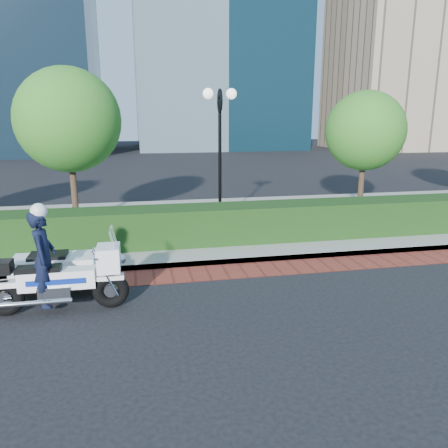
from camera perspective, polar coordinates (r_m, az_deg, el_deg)
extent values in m
plane|color=black|center=(8.86, -0.44, -9.72)|extent=(120.00, 120.00, 0.00)
cube|color=maroon|center=(10.23, -2.06, -6.39)|extent=(60.00, 1.00, 0.01)
cube|color=gray|center=(14.48, -5.01, -0.07)|extent=(60.00, 8.00, 0.15)
cube|color=black|center=(12.03, -3.75, -0.10)|extent=(18.00, 1.20, 1.00)
cylinder|color=black|center=(13.80, -0.52, 0.26)|extent=(0.30, 0.30, 0.30)
cylinder|color=black|center=(13.49, -0.54, 7.92)|extent=(0.10, 0.10, 3.70)
cylinder|color=black|center=(13.42, -0.55, 15.80)|extent=(0.04, 0.70, 0.70)
sphere|color=white|center=(13.37, -2.09, 16.66)|extent=(0.32, 0.32, 0.32)
sphere|color=white|center=(13.50, 0.96, 16.63)|extent=(0.32, 0.32, 0.32)
cylinder|color=#332319|center=(14.78, -18.98, 4.11)|extent=(0.20, 0.20, 2.17)
sphere|color=#22741D|center=(14.60, -19.67, 12.66)|extent=(3.20, 3.20, 3.20)
cylinder|color=#332319|center=(16.74, 17.46, 4.86)|extent=(0.20, 0.20, 1.92)
sphere|color=#22741D|center=(16.57, 17.95, 11.50)|extent=(2.80, 2.80, 2.80)
cube|color=gray|center=(55.64, 22.84, 23.67)|extent=(14.00, 12.00, 28.00)
torus|color=black|center=(8.96, -26.68, -8.63)|extent=(0.69, 0.21, 0.68)
torus|color=black|center=(8.63, -14.56, -8.39)|extent=(0.69, 0.21, 0.68)
cube|color=white|center=(8.64, -20.90, -6.71)|extent=(1.35, 0.34, 0.35)
cube|color=silver|center=(8.74, -21.09, -8.25)|extent=(0.57, 0.42, 0.29)
cube|color=white|center=(8.41, -14.82, -4.33)|extent=(0.42, 0.57, 0.47)
cube|color=silver|center=(8.30, -14.26, -1.92)|extent=(0.13, 0.52, 0.41)
cube|color=black|center=(8.64, -23.05, -5.47)|extent=(0.78, 0.32, 0.10)
cube|color=black|center=(8.77, -27.09, -5.05)|extent=(0.36, 0.33, 0.23)
cube|color=white|center=(9.54, -21.22, -5.62)|extent=(1.61, 0.74, 0.57)
cube|color=black|center=(9.46, -22.00, -3.86)|extent=(0.73, 0.52, 0.08)
torus|color=black|center=(10.10, -21.20, -6.10)|extent=(0.52, 0.17, 0.52)
imported|color=black|center=(8.55, -22.50, -4.19)|extent=(0.43, 0.65, 1.79)
sphere|color=white|center=(8.34, -23.05, 1.53)|extent=(0.29, 0.29, 0.29)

